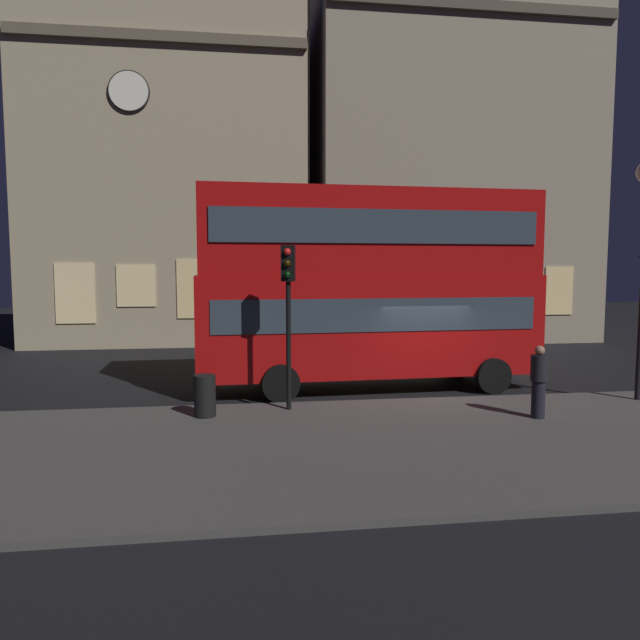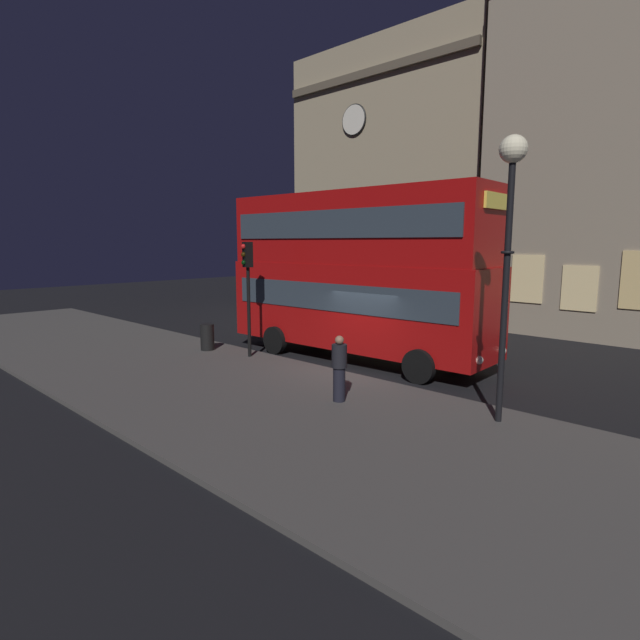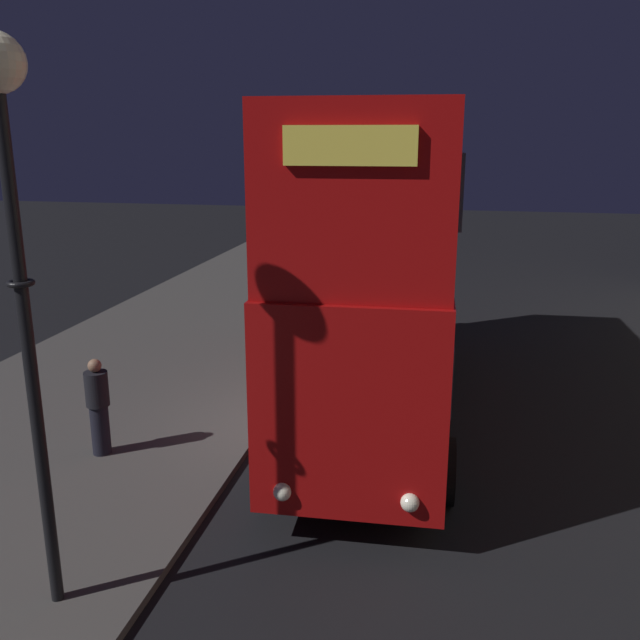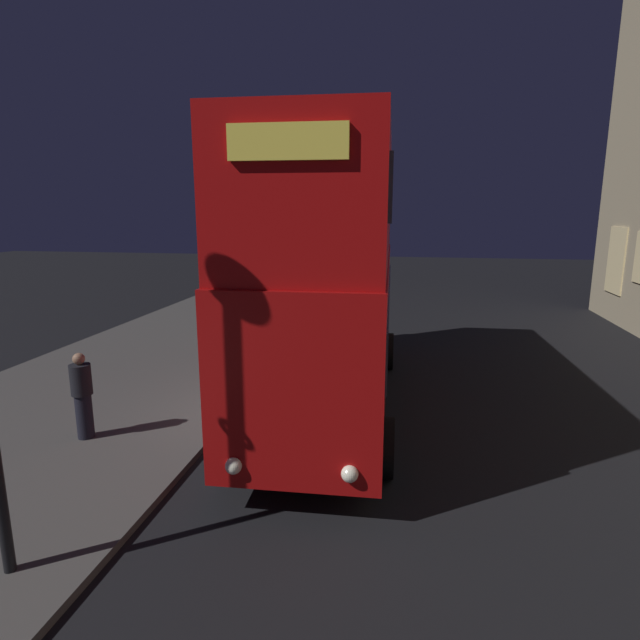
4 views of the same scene
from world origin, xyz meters
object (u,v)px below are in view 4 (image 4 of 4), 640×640
(double_decker_bus, at_px, (332,266))
(traffic_light_near_kerb, at_px, (251,262))
(pedestrian, at_px, (82,395))
(litter_bin, at_px, (260,328))

(double_decker_bus, height_order, traffic_light_near_kerb, double_decker_bus)
(double_decker_bus, height_order, pedestrian, double_decker_bus)
(litter_bin, bearing_deg, double_decker_bus, 34.16)
(double_decker_bus, height_order, litter_bin, double_decker_bus)
(pedestrian, bearing_deg, double_decker_bus, -120.21)
(litter_bin, bearing_deg, pedestrian, -9.03)
(pedestrian, height_order, litter_bin, pedestrian)
(traffic_light_near_kerb, distance_m, pedestrian, 6.12)
(litter_bin, bearing_deg, traffic_light_near_kerb, 11.09)
(double_decker_bus, distance_m, traffic_light_near_kerb, 3.70)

